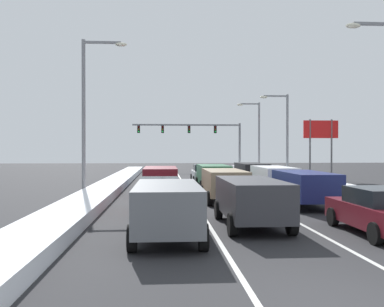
{
  "coord_description": "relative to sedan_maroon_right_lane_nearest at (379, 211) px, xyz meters",
  "views": [
    {
      "loc": [
        -3.37,
        -7.15,
        2.73
      ],
      "look_at": [
        -0.19,
        39.5,
        2.34
      ],
      "focal_mm": 40.1,
      "sensor_mm": 36.0,
      "label": 1
    }
  ],
  "objects": [
    {
      "name": "ground_plane",
      "position": [
        -3.6,
        12.97,
        -0.76
      ],
      "size": [
        124.68,
        124.68,
        0.0
      ],
      "primitive_type": "plane",
      "color": "#28282B"
    },
    {
      "name": "lane_stripe_between_right_lane_and_center_lane",
      "position": [
        -1.9,
        17.77,
        -0.76
      ],
      "size": [
        0.14,
        52.75,
        0.01
      ],
      "primitive_type": "cube",
      "color": "silver",
      "rests_on": "ground"
    },
    {
      "name": "lane_stripe_between_center_lane_and_left_lane",
      "position": [
        -5.3,
        17.77,
        -0.76
      ],
      "size": [
        0.14,
        52.75,
        0.01
      ],
      "primitive_type": "cube",
      "color": "silver",
      "rests_on": "ground"
    },
    {
      "name": "snow_bank_right_shoulder",
      "position": [
        3.4,
        17.77,
        -0.43
      ],
      "size": [
        2.04,
        52.75,
        0.66
      ],
      "primitive_type": "cube",
      "color": "white",
      "rests_on": "ground"
    },
    {
      "name": "snow_bank_left_shoulder",
      "position": [
        -10.6,
        17.77,
        -0.52
      ],
      "size": [
        1.95,
        52.75,
        0.49
      ],
      "primitive_type": "cube",
      "color": "white",
      "rests_on": "ground"
    },
    {
      "name": "sedan_maroon_right_lane_nearest",
      "position": [
        0.0,
        0.0,
        0.0
      ],
      "size": [
        2.0,
        4.5,
        1.51
      ],
      "color": "maroon",
      "rests_on": "ground"
    },
    {
      "name": "suv_navy_right_lane_second",
      "position": [
        -0.17,
        6.76,
        0.25
      ],
      "size": [
        2.16,
        4.9,
        1.67
      ],
      "color": "navy",
      "rests_on": "ground"
    },
    {
      "name": "suv_white_right_lane_third",
      "position": [
        -0.03,
        13.09,
        0.25
      ],
      "size": [
        2.16,
        4.9,
        1.67
      ],
      "color": "silver",
      "rests_on": "ground"
    },
    {
      "name": "suv_black_right_lane_fourth",
      "position": [
        0.04,
        20.1,
        0.25
      ],
      "size": [
        2.16,
        4.9,
        1.67
      ],
      "color": "black",
      "rests_on": "ground"
    },
    {
      "name": "suv_charcoal_center_lane_nearest",
      "position": [
        -3.83,
        1.68,
        0.25
      ],
      "size": [
        2.16,
        4.9,
        1.67
      ],
      "color": "#38383D",
      "rests_on": "ground"
    },
    {
      "name": "suv_tan_center_lane_second",
      "position": [
        -3.75,
        8.99,
        0.25
      ],
      "size": [
        2.16,
        4.9,
        1.67
      ],
      "color": "#937F60",
      "rests_on": "ground"
    },
    {
      "name": "suv_green_center_lane_third",
      "position": [
        -3.47,
        16.22,
        0.25
      ],
      "size": [
        2.16,
        4.9,
        1.67
      ],
      "color": "#1E5633",
      "rests_on": "ground"
    },
    {
      "name": "sedan_silver_center_lane_fourth",
      "position": [
        -3.57,
        22.18,
        0.0
      ],
      "size": [
        2.0,
        4.5,
        1.51
      ],
      "color": "#B7BABF",
      "rests_on": "ground"
    },
    {
      "name": "suv_gray_left_lane_nearest",
      "position": [
        -6.83,
        -0.21,
        0.25
      ],
      "size": [
        2.16,
        4.9,
        1.67
      ],
      "color": "slate",
      "rests_on": "ground"
    },
    {
      "name": "sedan_red_left_lane_second",
      "position": [
        -7.12,
        5.51,
        0.0
      ],
      "size": [
        2.0,
        4.5,
        1.51
      ],
      "color": "maroon",
      "rests_on": "ground"
    },
    {
      "name": "suv_maroon_left_lane_third",
      "position": [
        -7.12,
        12.67,
        0.25
      ],
      "size": [
        2.16,
        4.9,
        1.67
      ],
      "color": "maroon",
      "rests_on": "ground"
    },
    {
      "name": "sedan_navy_left_lane_fourth",
      "position": [
        -7.2,
        18.54,
        0.0
      ],
      "size": [
        2.0,
        4.5,
        1.51
      ],
      "color": "navy",
      "rests_on": "ground"
    },
    {
      "name": "traffic_light_gantry",
      "position": [
        -2.29,
        41.73,
        4.12
      ],
      "size": [
        14.0,
        0.47,
        6.2
      ],
      "color": "slate",
      "rests_on": "ground"
    },
    {
      "name": "street_lamp_right_mid",
      "position": [
        3.97,
        24.96,
        3.92
      ],
      "size": [
        2.66,
        0.36,
        7.78
      ],
      "color": "gray",
      "rests_on": "ground"
    },
    {
      "name": "street_lamp_right_far",
      "position": [
        3.55,
        34.55,
        4.08
      ],
      "size": [
        2.66,
        0.36,
        8.09
      ],
      "color": "gray",
      "rests_on": "ground"
    },
    {
      "name": "street_lamp_left_mid",
      "position": [
        -11.31,
        12.31,
        4.68
      ],
      "size": [
        2.66,
        0.36,
        9.24
      ],
      "color": "gray",
      "rests_on": "ground"
    },
    {
      "name": "roadside_sign_right",
      "position": [
        7.33,
        24.58,
        3.25
      ],
      "size": [
        3.2,
        0.16,
        5.5
      ],
      "color": "#59595B",
      "rests_on": "ground"
    }
  ]
}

